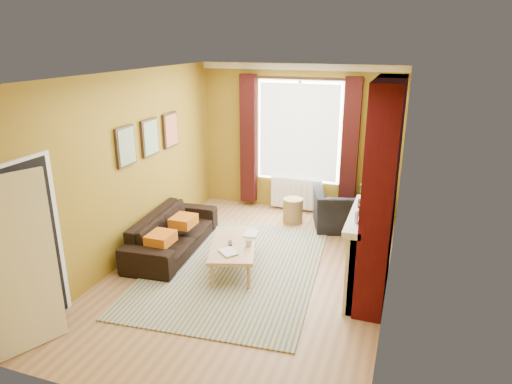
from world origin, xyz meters
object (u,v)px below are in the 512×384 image
Objects in this scene: sofa at (173,232)px; coffee_table at (233,246)px; armchair at (345,210)px; wicker_stool at (293,210)px; floor_lamp at (372,163)px.

sofa is 1.50× the size of coffee_table.
armchair is (2.46, 1.77, 0.06)m from sofa.
sofa is 2.32m from wicker_stool.
coffee_table is (-1.31, -2.06, 0.01)m from armchair.
floor_lamp is (1.33, 0.15, 0.99)m from wicker_stool.
coffee_table is at bearing -108.63° from sofa.
armchair is at bearing -160.56° from floor_lamp.
armchair reaches higher than coffee_table.
floor_lamp is (0.38, 0.14, 0.86)m from armchair.
sofa is 3.54m from floor_lamp.
wicker_stool is (-0.95, -0.02, -0.13)m from armchair.
wicker_stool is at bearing -173.53° from floor_lamp.
wicker_stool is (1.51, 1.75, -0.07)m from sofa.
armchair is 0.80× the size of coffee_table.
coffee_table is 2.08m from wicker_stool.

